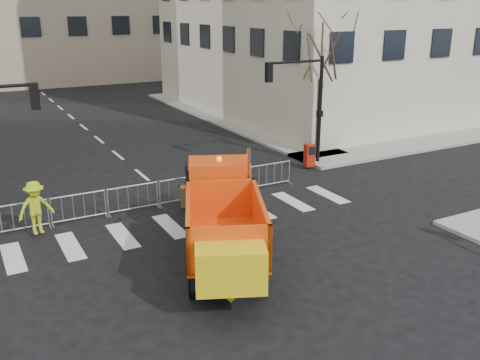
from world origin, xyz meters
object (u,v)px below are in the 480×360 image
cop_a (205,193)px  worker (36,208)px  newspaper_box (309,155)px  cop_c (214,197)px  plow_truck (223,217)px  cop_b (188,186)px

cop_a → worker: (-5.93, 1.10, 0.14)m
cop_a → newspaper_box: size_ratio=1.73×
cop_a → cop_c: size_ratio=1.06×
plow_truck → cop_b: plow_truck is taller
cop_c → newspaper_box: size_ratio=1.64×
worker → plow_truck: bearing=-55.5°
cop_c → newspaper_box: bearing=144.7°
plow_truck → worker: 6.78m
cop_b → worker: worker is taller
cop_b → plow_truck: bearing=75.1°
plow_truck → newspaper_box: (8.27, 6.94, -0.79)m
cop_c → worker: size_ratio=0.95×
newspaper_box → cop_b: bearing=-156.0°
cop_a → worker: size_ratio=1.01×
plow_truck → worker: size_ratio=4.67×
plow_truck → cop_b: bearing=12.7°
plow_truck → worker: (-4.84, 4.73, -0.39)m
worker → newspaper_box: worker is taller
cop_b → newspaper_box: (7.34, 2.01, -0.17)m
cop_c → cop_b: bearing=-141.3°
cop_a → cop_b: 1.31m
worker → newspaper_box: bearing=-1.7°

